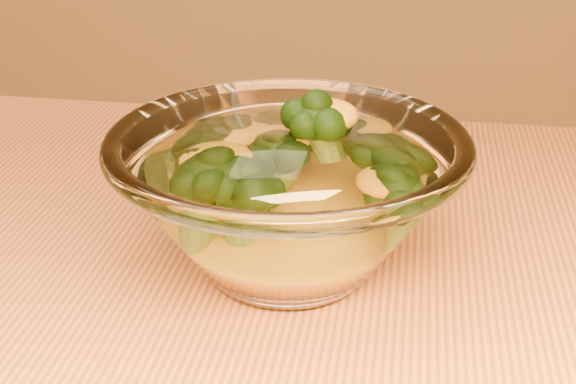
{
  "coord_description": "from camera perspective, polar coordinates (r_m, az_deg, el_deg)",
  "views": [
    {
      "loc": [
        0.17,
        -0.3,
        1.01
      ],
      "look_at": [
        0.11,
        0.12,
        0.8
      ],
      "focal_mm": 50.0,
      "sensor_mm": 36.0,
      "label": 1
    }
  ],
  "objects": [
    {
      "name": "glass_bowl",
      "position": [
        0.47,
        0.0,
        -0.5
      ],
      "size": [
        0.21,
        0.21,
        0.09
      ],
      "color": "white",
      "rests_on": "table"
    },
    {
      "name": "cheese_sauce",
      "position": [
        0.48,
        0.0,
        -2.61
      ],
      "size": [
        0.1,
        0.1,
        0.03
      ],
      "primitive_type": "ellipsoid",
      "color": "yellow",
      "rests_on": "glass_bowl"
    },
    {
      "name": "broccoli_heap",
      "position": [
        0.48,
        -0.12,
        1.4
      ],
      "size": [
        0.14,
        0.11,
        0.08
      ],
      "color": "black",
      "rests_on": "cheese_sauce"
    }
  ]
}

